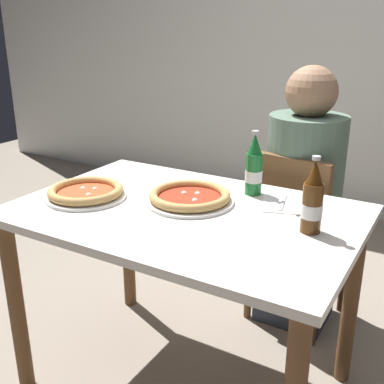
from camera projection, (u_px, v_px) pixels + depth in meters
ground_plane at (186, 380)px, 1.92m from camera, size 8.00×8.00×0.00m
back_wall_tiled at (349, 34)px, 3.26m from camera, size 7.00×0.10×2.60m
dining_table_main at (185, 239)px, 1.70m from camera, size 1.20×0.80×0.75m
chair_behind_table at (295, 230)px, 2.15m from camera, size 0.45×0.45×0.85m
diner_seated at (302, 206)px, 2.15m from camera, size 0.34×0.34×1.21m
pizza_margherita_near at (86, 192)px, 1.77m from camera, size 0.30×0.30×0.04m
pizza_marinara_far at (190, 197)px, 1.72m from camera, size 0.32×0.32×0.04m
beer_bottle_left at (313, 201)px, 1.45m from camera, size 0.07×0.07×0.25m
beer_bottle_center at (254, 168)px, 1.78m from camera, size 0.07×0.07×0.25m
napkin_with_cutlery at (288, 204)px, 1.70m from camera, size 0.23×0.23×0.01m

